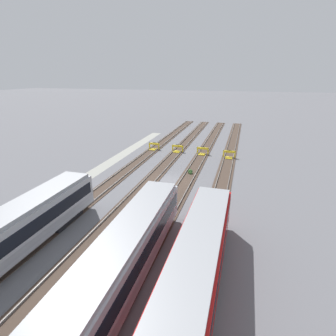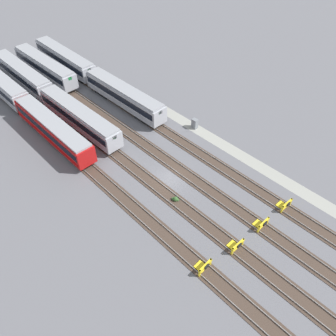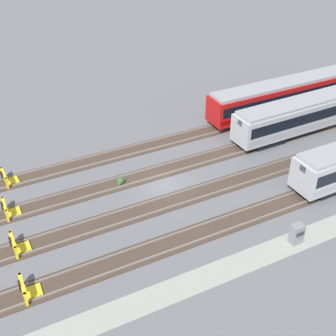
{
  "view_description": "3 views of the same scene",
  "coord_description": "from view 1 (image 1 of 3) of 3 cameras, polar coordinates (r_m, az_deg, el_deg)",
  "views": [
    {
      "loc": [
        29.73,
        8.67,
        12.77
      ],
      "look_at": [
        0.25,
        0.0,
        1.8
      ],
      "focal_mm": 28.0,
      "sensor_mm": 36.0,
      "label": 1
    },
    {
      "loc": [
        -21.94,
        21.42,
        31.8
      ],
      "look_at": [
        0.25,
        0.0,
        1.8
      ],
      "focal_mm": 35.0,
      "sensor_mm": 36.0,
      "label": 2
    },
    {
      "loc": [
        -14.94,
        -29.43,
        23.65
      ],
      "look_at": [
        0.25,
        0.0,
        1.8
      ],
      "focal_mm": 50.0,
      "sensor_mm": 36.0,
      "label": 3
    }
  ],
  "objects": [
    {
      "name": "bumper_stop_nearest_track",
      "position": [
        47.45,
        -3.13,
        4.64
      ],
      "size": [
        1.38,
        2.01,
        1.22
      ],
      "color": "yellow",
      "rests_on": "ground"
    },
    {
      "name": "subway_car_front_row_left_inner",
      "position": [
        17.26,
        -10.15,
        -19.16
      ],
      "size": [
        18.05,
        3.15,
        3.7
      ],
      "color": "#ADAFB7",
      "rests_on": "ground"
    },
    {
      "name": "service_walkway",
      "position": [
        37.73,
        -15.73,
        -0.9
      ],
      "size": [
        54.0,
        2.0,
        0.01
      ],
      "primitive_type": "cube",
      "color": "#9E9E93",
      "rests_on": "ground"
    },
    {
      "name": "electrical_cabinet",
      "position": [
        33.43,
        -20.59,
        -2.65
      ],
      "size": [
        0.9,
        0.73,
        1.6
      ],
      "color": "gray",
      "rests_on": "ground"
    },
    {
      "name": "weed_clump",
      "position": [
        35.91,
        4.86,
        -0.85
      ],
      "size": [
        0.92,
        0.7,
        0.64
      ],
      "color": "#38602D",
      "rests_on": "ground"
    },
    {
      "name": "ground_plane",
      "position": [
        33.5,
        0.12,
        -2.76
      ],
      "size": [
        400.0,
        400.0,
        0.0
      ],
      "primitive_type": "plane",
      "color": "slate"
    },
    {
      "name": "bumper_stop_near_inner_track",
      "position": [
        45.88,
        2.03,
        4.14
      ],
      "size": [
        1.35,
        2.0,
        1.22
      ],
      "color": "yellow",
      "rests_on": "ground"
    },
    {
      "name": "bumper_stop_far_inner_track",
      "position": [
        43.56,
        13.16,
        2.77
      ],
      "size": [
        1.37,
        2.01,
        1.22
      ],
      "color": "yellow",
      "rests_on": "ground"
    },
    {
      "name": "rail_track_nearest",
      "position": [
        35.81,
        -10.24,
        -1.5
      ],
      "size": [
        90.0,
        2.23,
        0.21
      ],
      "color": "#47382D",
      "rests_on": "ground"
    },
    {
      "name": "bumper_stop_middle_track",
      "position": [
        44.76,
        7.49,
        3.58
      ],
      "size": [
        1.37,
        2.01,
        1.22
      ],
      "color": "yellow",
      "rests_on": "ground"
    },
    {
      "name": "subway_car_front_row_rightmost",
      "position": [
        22.17,
        -31.72,
        -12.58
      ],
      "size": [
        18.02,
        2.97,
        3.7
      ],
      "color": "#ADAFB7",
      "rests_on": "ground"
    },
    {
      "name": "rail_track_far_inner",
      "position": [
        32.4,
        11.61,
        -3.91
      ],
      "size": [
        90.0,
        2.23,
        0.21
      ],
      "color": "#47382D",
      "rests_on": "ground"
    },
    {
      "name": "rail_track_middle",
      "position": [
        32.98,
        3.86,
        -3.1
      ],
      "size": [
        90.0,
        2.24,
        0.21
      ],
      "color": "#47382D",
      "rests_on": "ground"
    },
    {
      "name": "subway_car_back_row_centre",
      "position": [
        16.12,
        5.68,
        -22.23
      ],
      "size": [
        18.01,
        2.89,
        3.7
      ],
      "color": "#B71414",
      "rests_on": "ground"
    },
    {
      "name": "rail_track_near_inner",
      "position": [
        34.13,
        -3.49,
        -2.29
      ],
      "size": [
        90.0,
        2.24,
        0.21
      ],
      "color": "#47382D",
      "rests_on": "ground"
    }
  ]
}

